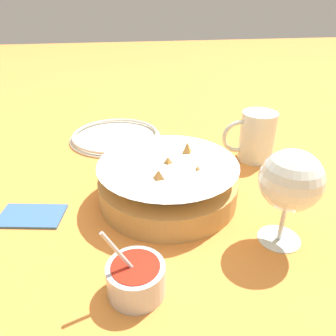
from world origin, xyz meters
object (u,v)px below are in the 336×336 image
object	(u,v)px
wine_glass	(291,183)
food_basket	(168,183)
beer_mug	(256,138)
sauce_cup	(136,278)
side_plate	(116,136)

from	to	relation	value
wine_glass	food_basket	bearing A→B (deg)	-41.46
beer_mug	wine_glass	bearing A→B (deg)	76.63
sauce_cup	wine_glass	xyz separation A→B (m)	(-0.23, -0.07, 0.08)
wine_glass	beer_mug	xyz separation A→B (m)	(-0.06, -0.27, -0.05)
food_basket	wine_glass	size ratio (longest dim) A/B	1.64
sauce_cup	beer_mug	xyz separation A→B (m)	(-0.29, -0.34, 0.03)
wine_glass	beer_mug	distance (m)	0.28
food_basket	beer_mug	size ratio (longest dim) A/B	2.11
sauce_cup	side_plate	size ratio (longest dim) A/B	0.44
side_plate	food_basket	bearing A→B (deg)	107.61
wine_glass	beer_mug	size ratio (longest dim) A/B	1.28
sauce_cup	side_plate	world-z (taller)	sauce_cup
sauce_cup	wine_glass	world-z (taller)	wine_glass
beer_mug	food_basket	bearing A→B (deg)	31.32
sauce_cup	beer_mug	distance (m)	0.44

